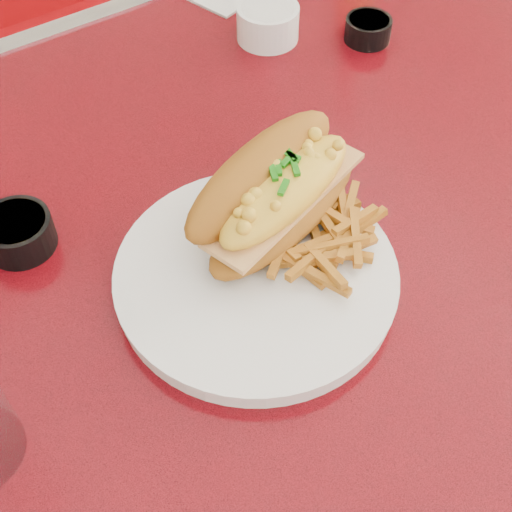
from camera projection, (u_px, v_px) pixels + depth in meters
ground at (324, 446)px, 1.37m from camera, size 8.00×8.00×0.00m
diner_table at (360, 240)px, 0.90m from camera, size 1.23×0.83×0.77m
booth_bench_far at (108, 105)px, 1.57m from camera, size 1.20×0.51×0.90m
dinner_plate at (256, 277)px, 0.64m from camera, size 0.33×0.33×0.02m
mac_hoagie at (276, 191)px, 0.65m from camera, size 0.22×0.15×0.09m
fries_pile at (315, 233)px, 0.65m from camera, size 0.12×0.11×0.03m
fork at (269, 219)px, 0.68m from camera, size 0.09×0.14×0.00m
gravy_ramekin at (268, 22)px, 0.88m from camera, size 0.10×0.10×0.04m
sauce_cup_left at (18, 232)px, 0.67m from camera, size 0.07×0.07×0.03m
sauce_cup_right at (368, 28)px, 0.88m from camera, size 0.06×0.06×0.03m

